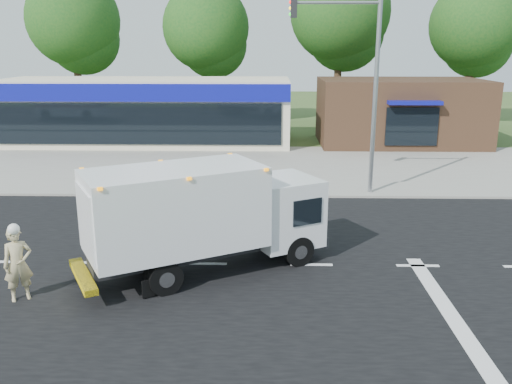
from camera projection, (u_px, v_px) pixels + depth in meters
The scene contains 11 objects.
ground at pixel (311, 265), 15.34m from camera, with size 120.00×120.00×0.00m, color #385123.
road_asphalt at pixel (311, 265), 15.34m from camera, with size 60.00×14.00×0.02m, color black.
sidewalk at pixel (297, 189), 23.24m from camera, with size 60.00×2.40×0.12m, color gray.
parking_apron at pixel (292, 162), 28.85m from camera, with size 60.00×9.00×0.02m, color gray.
lane_markings at pixel (367, 286), 14.00m from camera, with size 55.20×7.00×0.01m.
ems_box_truck at pixel (202, 211), 14.50m from camera, with size 6.92×5.07×2.99m.
emergency_worker at pixel (18, 263), 13.03m from camera, with size 0.81×0.73×1.96m.
retail_strip_mall at pixel (146, 111), 34.25m from camera, with size 18.00×6.20×4.00m.
brown_storefront at pixel (400, 112), 33.94m from camera, with size 10.00×6.70×4.00m.
traffic_signal_pole at pixel (360, 74), 21.33m from camera, with size 3.51×0.25×8.00m.
background_trees at pixel (275, 27), 40.60m from camera, with size 36.77×7.39×12.10m.
Camera 1 is at (-1.23, -14.30, 6.03)m, focal length 38.00 mm.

